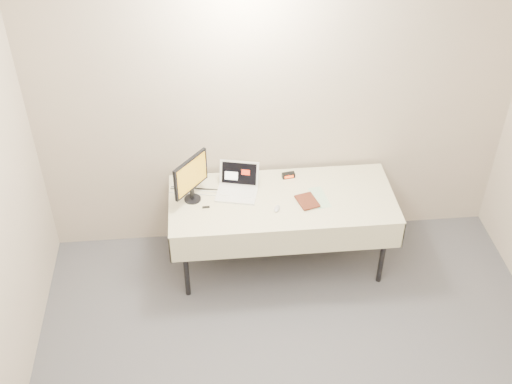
{
  "coord_description": "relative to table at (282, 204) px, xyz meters",
  "views": [
    {
      "loc": [
        -0.6,
        -2.04,
        4.02
      ],
      "look_at": [
        -0.22,
        1.99,
        0.86
      ],
      "focal_mm": 45.0,
      "sensor_mm": 36.0,
      "label": 1
    }
  ],
  "objects": [
    {
      "name": "back_wall",
      "position": [
        0.0,
        0.45,
        0.67
      ],
      "size": [
        4.0,
        0.1,
        2.7
      ],
      "primitive_type": "cube",
      "color": "beige",
      "rests_on": "ground"
    },
    {
      "name": "usb_dongle",
      "position": [
        -0.63,
        -0.06,
        0.07
      ],
      "size": [
        0.06,
        0.02,
        0.01
      ],
      "primitive_type": "cube",
      "rotation": [
        0.0,
        0.0,
        0.05
      ],
      "color": "black",
      "rests_on": "table"
    },
    {
      "name": "paper_form",
      "position": [
        0.31,
        -0.02,
        0.06
      ],
      "size": [
        0.15,
        0.29,
        0.0
      ],
      "primitive_type": "cube",
      "rotation": [
        0.0,
        0.0,
        0.16
      ],
      "color": "#AAD3A8",
      "rests_on": "table"
    },
    {
      "name": "table",
      "position": [
        0.0,
        0.0,
        0.0
      ],
      "size": [
        1.86,
        0.81,
        0.74
      ],
      "color": "black",
      "rests_on": "ground"
    },
    {
      "name": "monitor",
      "position": [
        -0.73,
        0.05,
        0.3
      ],
      "size": [
        0.27,
        0.32,
        0.4
      ],
      "rotation": [
        0.0,
        0.0,
        0.89
      ],
      "color": "black",
      "rests_on": "table"
    },
    {
      "name": "alarm_clock",
      "position": [
        0.09,
        0.28,
        0.08
      ],
      "size": [
        0.11,
        0.06,
        0.05
      ],
      "rotation": [
        0.0,
        0.0,
        0.16
      ],
      "color": "black",
      "rests_on": "table"
    },
    {
      "name": "laptop",
      "position": [
        -0.36,
        0.13,
        0.12
      ],
      "size": [
        0.39,
        0.37,
        0.22
      ],
      "rotation": [
        0.0,
        0.0,
        -0.24
      ],
      "color": "white",
      "rests_on": "table"
    },
    {
      "name": "book",
      "position": [
        0.12,
        -0.09,
        0.16
      ],
      "size": [
        0.15,
        0.06,
        0.2
      ],
      "primitive_type": "imported",
      "rotation": [
        0.0,
        0.0,
        0.27
      ],
      "color": "maroon",
      "rests_on": "table"
    },
    {
      "name": "clicker",
      "position": [
        -0.06,
        -0.14,
        0.07
      ],
      "size": [
        0.07,
        0.1,
        0.02
      ],
      "primitive_type": "ellipsoid",
      "rotation": [
        0.0,
        0.0,
        -0.34
      ],
      "color": "#BBBBBE",
      "rests_on": "table"
    }
  ]
}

